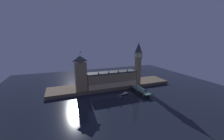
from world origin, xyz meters
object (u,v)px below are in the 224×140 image
car_southbound_lead (146,91)px  boat_upstream (125,94)px  street_lamp_far (133,85)px  car_northbound_lead (136,87)px  pedestrian_near_rail (143,92)px  street_lamp_near (143,91)px  clock_tower (138,62)px  street_lamp_mid (145,87)px  victoria_tower (81,73)px

car_southbound_lead → boat_upstream: bearing=158.5°
street_lamp_far → boat_upstream: street_lamp_far is taller
car_northbound_lead → pedestrian_near_rail: bearing=-96.6°
street_lamp_near → clock_tower: bearing=69.5°
car_northbound_lead → car_southbound_lead: 20.54m
street_lamp_far → street_lamp_near: bearing=-90.0°
car_northbound_lead → boat_upstream: 26.25m
street_lamp_mid → car_southbound_lead: bearing=-110.0°
car_southbound_lead → pedestrian_near_rail: size_ratio=2.50×
clock_tower → victoria_tower: size_ratio=1.24×
clock_tower → boat_upstream: bearing=-143.8°
street_lamp_near → boat_upstream: (-21.14, 17.55, -8.80)m
clock_tower → street_lamp_mid: (-4.52, -30.71, -35.83)m
car_northbound_lead → boat_upstream: size_ratio=0.27×
street_lamp_far → victoria_tower: bearing=166.5°
clock_tower → street_lamp_mid: bearing=-98.4°
clock_tower → car_southbound_lead: clock_tower is taller
victoria_tower → street_lamp_mid: bearing=-19.9°
street_lamp_mid → pedestrian_near_rail: bearing=-129.7°
boat_upstream → street_lamp_mid: bearing=-4.8°
car_southbound_lead → street_lamp_near: bearing=-148.7°
clock_tower → street_lamp_far: size_ratio=12.61×
victoria_tower → street_lamp_near: (84.50, -49.79, -23.16)m
street_lamp_mid → boat_upstream: 34.85m
clock_tower → street_lamp_near: bearing=-110.5°
victoria_tower → street_lamp_far: victoria_tower is taller
street_lamp_mid → street_lamp_far: bearing=130.3°
clock_tower → victoria_tower: (-101.51, 4.37, -12.52)m
victoria_tower → car_southbound_lead: (93.67, -44.21, -26.39)m
street_lamp_mid → victoria_tower: bearing=160.1°
car_southbound_lead → boat_upstream: size_ratio=0.29×
street_lamp_near → car_southbound_lead: bearing=31.3°
street_lamp_mid → boat_upstream: street_lamp_mid is taller
victoria_tower → street_lamp_mid: size_ratio=10.09×
clock_tower → boat_upstream: 64.91m
street_lamp_near → street_lamp_far: 29.44m
clock_tower → car_northbound_lead: 45.94m
car_southbound_lead → boat_upstream: (-30.32, 11.96, -5.58)m
clock_tower → street_lamp_near: clock_tower is taller
pedestrian_near_rail → street_lamp_mid: (12.10, 14.55, 2.83)m
car_southbound_lead → clock_tower: bearing=78.9°
pedestrian_near_rail → boat_upstream: 28.28m
victoria_tower → street_lamp_far: (84.50, -20.35, -23.34)m
victoria_tower → street_lamp_mid: (96.99, -35.07, -23.31)m
clock_tower → street_lamp_near: 60.22m
car_northbound_lead → street_lamp_near: street_lamp_near is taller
car_northbound_lead → street_lamp_mid: bearing=-49.0°
street_lamp_far → pedestrian_near_rail: bearing=-89.2°
car_southbound_lead → victoria_tower: bearing=154.7°
car_southbound_lead → street_lamp_mid: (3.32, 9.14, 3.08)m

